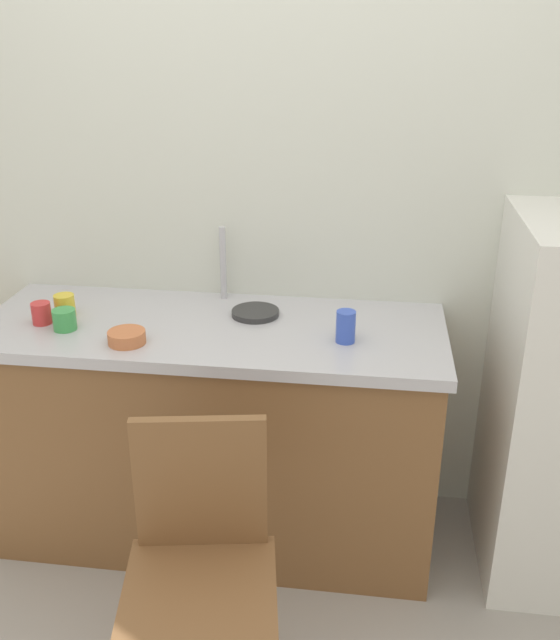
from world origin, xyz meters
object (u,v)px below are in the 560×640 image
object	(u,v)px
cup_green	(64,320)
cup_blue	(346,327)
chair	(201,570)
cup_red	(41,313)
cup_yellow	(65,305)
hotplate	(255,313)
terracotta_bowl	(127,337)

from	to	relation	value
cup_green	cup_blue	world-z (taller)	cup_blue
chair	cup_green	size ratio (longest dim) A/B	11.27
chair	cup_blue	bearing A→B (deg)	54.62
chair	cup_blue	world-z (taller)	cup_blue
cup_red	cup_green	size ratio (longest dim) A/B	0.96
cup_yellow	hotplate	bearing A→B (deg)	8.16
chair	cup_blue	distance (m)	0.88
cup_blue	chair	bearing A→B (deg)	-115.55
cup_yellow	cup_blue	distance (m)	1.00
terracotta_bowl	cup_yellow	bearing A→B (deg)	146.74
terracotta_bowl	cup_red	distance (m)	0.37
terracotta_bowl	hotplate	distance (m)	0.48
chair	cup_red	bearing A→B (deg)	125.61
cup_yellow	cup_green	world-z (taller)	cup_yellow
terracotta_bowl	cup_red	bearing A→B (deg)	161.20
chair	cup_red	xyz separation A→B (m)	(-0.72, 0.71, 0.41)
hotplate	cup_yellow	bearing A→B (deg)	-171.84
hotplate	cup_yellow	xyz separation A→B (m)	(-0.67, -0.10, 0.03)
hotplate	cup_yellow	distance (m)	0.68
hotplate	cup_yellow	world-z (taller)	cup_yellow
chair	cup_yellow	xyz separation A→B (m)	(-0.67, 0.78, 0.41)
hotplate	cup_blue	size ratio (longest dim) A/B	1.58
terracotta_bowl	cup_green	xyz separation A→B (m)	(-0.25, 0.08, 0.01)
terracotta_bowl	cup_blue	xyz separation A→B (m)	(0.71, 0.11, 0.03)
cup_red	cup_blue	xyz separation A→B (m)	(1.05, -0.01, 0.02)
chair	cup_yellow	distance (m)	1.11
chair	cup_green	distance (m)	1.00
cup_green	cup_red	bearing A→B (deg)	158.94
chair	hotplate	size ratio (longest dim) A/B	5.24
cup_yellow	cup_green	size ratio (longest dim) A/B	1.01
cup_green	cup_blue	xyz separation A→B (m)	(0.95, 0.03, 0.02)
cup_red	cup_blue	bearing A→B (deg)	-0.53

